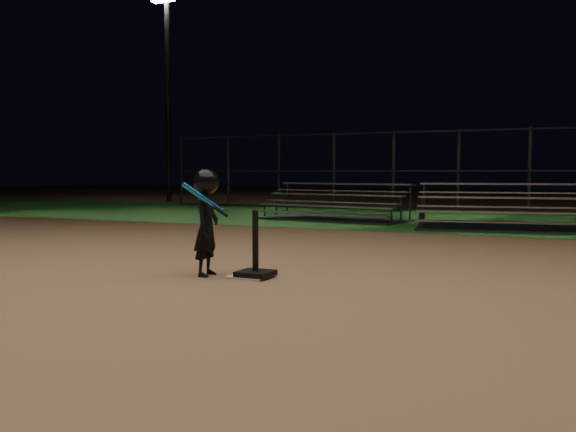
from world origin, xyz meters
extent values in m
plane|color=#956743|center=(0.00, 0.00, 0.00)|extent=(80.00, 80.00, 0.00)
cube|color=#1E541B|center=(0.00, 10.00, 0.01)|extent=(60.00, 8.00, 0.01)
cube|color=beige|center=(0.00, 0.00, 0.01)|extent=(0.45, 0.45, 0.02)
cube|color=black|center=(0.07, -0.03, 0.05)|extent=(0.38, 0.38, 0.06)
cylinder|color=black|center=(0.07, -0.03, 0.43)|extent=(0.07, 0.07, 0.70)
imported|color=black|center=(-0.53, -0.13, 0.56)|extent=(0.33, 0.45, 1.13)
sphere|color=black|center=(-0.53, -0.13, 1.11)|extent=(0.30, 0.30, 0.30)
cylinder|color=#1C8DF1|center=(-0.48, -0.28, 0.93)|extent=(0.37, 0.41, 0.37)
cylinder|color=black|center=(-0.32, -0.16, 0.77)|extent=(0.15, 0.16, 0.14)
cube|color=silver|center=(-2.35, 8.05, 0.38)|extent=(3.78, 0.85, 0.04)
cube|color=silver|center=(-2.39, 7.79, 0.21)|extent=(3.78, 0.85, 0.03)
cube|color=silver|center=(-2.26, 8.57, 0.65)|extent=(3.78, 0.85, 0.04)
cube|color=silver|center=(-2.31, 8.31, 0.47)|extent=(3.78, 0.85, 0.03)
cube|color=silver|center=(-2.18, 9.08, 0.91)|extent=(3.78, 0.85, 0.04)
cube|color=silver|center=(-2.22, 8.82, 0.74)|extent=(3.78, 0.85, 0.03)
cube|color=#38383D|center=(-2.26, 8.57, 0.03)|extent=(4.05, 2.45, 0.06)
cube|color=silver|center=(2.23, 7.09, 0.40)|extent=(3.97, 0.88, 0.04)
cube|color=silver|center=(2.28, 6.82, 0.22)|extent=(3.97, 0.88, 0.03)
cube|color=silver|center=(2.15, 7.64, 0.68)|extent=(3.97, 0.88, 0.04)
cube|color=silver|center=(2.19, 7.36, 0.50)|extent=(3.97, 0.88, 0.03)
cube|color=silver|center=(2.06, 8.18, 0.96)|extent=(3.97, 0.88, 0.04)
cube|color=silver|center=(2.10, 7.90, 0.78)|extent=(3.97, 0.88, 0.03)
cube|color=#38383D|center=(2.15, 7.64, 0.03)|extent=(4.25, 2.56, 0.06)
cube|color=#38383D|center=(0.00, 13.00, 0.05)|extent=(20.00, 0.05, 0.05)
cube|color=#38383D|center=(0.00, 13.00, 1.25)|extent=(20.00, 0.05, 0.05)
cube|color=#38383D|center=(0.00, 13.00, 2.45)|extent=(20.00, 0.05, 0.05)
cylinder|color=#38383D|center=(-10.00, 13.00, 1.25)|extent=(0.08, 0.08, 2.50)
cylinder|color=#38383D|center=(-5.00, 13.00, 1.25)|extent=(0.08, 0.08, 2.50)
cylinder|color=#38383D|center=(0.00, 13.00, 1.25)|extent=(0.08, 0.08, 2.50)
cylinder|color=#2D2D30|center=(-12.00, 15.00, 4.00)|extent=(0.20, 0.20, 8.00)
camera|label=1|loc=(3.50, -6.41, 1.22)|focal=39.53mm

